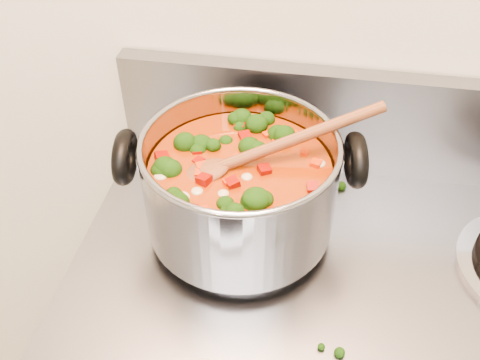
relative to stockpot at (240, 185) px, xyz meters
name	(u,v)px	position (x,y,z in m)	size (l,w,h in m)	color
stockpot	(240,185)	(0.00, 0.00, 0.00)	(0.30, 0.24, 0.15)	#929299
wooden_spoon	(250,156)	(0.01, 0.00, 0.05)	(0.25, 0.13, 0.08)	brown
cooktop_crumbs	(298,214)	(0.07, 0.04, -0.08)	(0.34, 0.27, 0.01)	black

